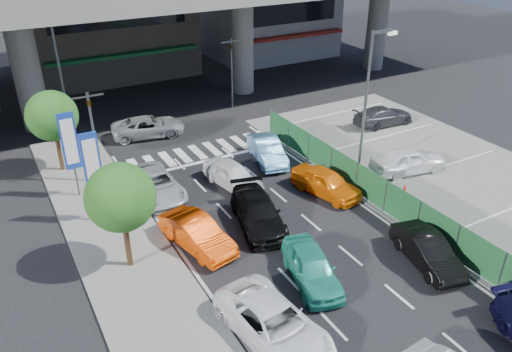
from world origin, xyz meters
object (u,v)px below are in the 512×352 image
signboard_near (92,166)px  sedan_white_mid_left (274,324)px  street_lamp_left (63,71)px  crossing_wagon_silver (148,127)px  traffic_cone (405,189)px  taxi_orange_left (197,234)px  taxi_orange_right (326,182)px  signboard_far (70,144)px  kei_truck_front_right (267,150)px  wagon_silver_front_left (155,185)px  street_lamp_right (369,92)px  tree_near (121,198)px  sedan_black_mid (258,212)px  parked_sedan_dgrey (383,116)px  traffic_light_left (91,116)px  taxi_teal_mid (312,267)px  traffic_light_right (231,56)px  hatch_black_mid_right (427,251)px  parked_sedan_white (408,160)px  sedan_white_front_mid (233,175)px  tree_far (52,116)px

signboard_near → sedan_white_mid_left: size_ratio=0.95×
street_lamp_left → sedan_white_mid_left: size_ratio=1.61×
crossing_wagon_silver → traffic_cone: size_ratio=7.37×
taxi_orange_left → taxi_orange_right: 7.87m
signboard_far → kei_truck_front_right: 11.09m
wagon_silver_front_left → signboard_near: bearing=-161.2°
sedan_white_mid_left → wagon_silver_front_left: size_ratio=1.05×
street_lamp_right → tree_near: (-14.17, -2.00, -1.38)m
sedan_black_mid → sedan_white_mid_left: bearing=-101.3°
traffic_cone → signboard_far: bearing=151.0°
sedan_white_mid_left → traffic_cone: sedan_white_mid_left is taller
sedan_black_mid → crossing_wagon_silver: size_ratio=1.00×
wagon_silver_front_left → parked_sedan_dgrey: 17.15m
traffic_light_left → taxi_teal_mid: 13.99m
sedan_black_mid → taxi_orange_right: bearing=23.7°
traffic_light_right → tree_near: (-12.50, -15.00, -0.55)m
tree_near → hatch_black_mid_right: bearing=-28.5°
taxi_teal_mid → street_lamp_left: bearing=121.4°
sedan_white_mid_left → traffic_light_right: bearing=59.7°
wagon_silver_front_left → signboard_far: bearing=151.3°
parked_sedan_white → crossing_wagon_silver: bearing=52.4°
street_lamp_right → taxi_orange_right: bearing=-161.7°
traffic_light_left → sedan_white_mid_left: (2.40, -14.42, -3.25)m
street_lamp_left → taxi_orange_right: 17.09m
tree_near → wagon_silver_front_left: 6.53m
traffic_light_right → sedan_white_front_mid: traffic_light_right is taller
sedan_white_front_mid → kei_truck_front_right: bearing=17.4°
taxi_orange_right → traffic_cone: 4.14m
traffic_light_left → hatch_black_mid_right: 17.66m
taxi_orange_right → parked_sedan_dgrey: taxi_orange_right is taller
traffic_cone → street_lamp_left: bearing=131.8°
tree_far → taxi_teal_mid: bearing=-65.2°
sedan_white_front_mid → parked_sedan_dgrey: bearing=0.3°
street_lamp_left → signboard_far: street_lamp_left is taller
taxi_teal_mid → taxi_orange_right: 7.19m
sedan_white_front_mid → crossing_wagon_silver: bearing=90.7°
traffic_light_right → wagon_silver_front_left: size_ratio=1.10×
taxi_teal_mid → wagon_silver_front_left: taxi_teal_mid is taller
tree_near → kei_truck_front_right: 12.02m
signboard_far → parked_sedan_dgrey: 20.78m
hatch_black_mid_right → street_lamp_left: bearing=130.4°
hatch_black_mid_right → kei_truck_front_right: kei_truck_front_right is taller
tree_near → taxi_teal_mid: bearing=-36.3°
signboard_near → taxi_orange_left: signboard_near is taller
signboard_far → tree_near: bearing=-85.1°
signboard_near → crossing_wagon_silver: (5.39, 8.92, -2.40)m
sedan_white_front_mid → parked_sedan_dgrey: 13.32m
signboard_far → taxi_orange_right: 13.20m
street_lamp_right → sedan_black_mid: bearing=-166.6°
signboard_near → kei_truck_front_right: signboard_near is taller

